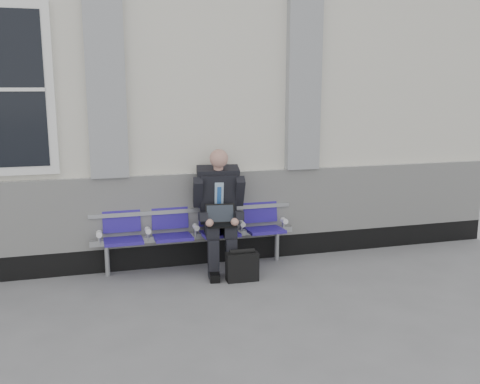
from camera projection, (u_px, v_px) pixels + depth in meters
name	position (u px, v px, depth m)	size (l,w,h in m)	color
bench	(195.00, 225.00, 6.77)	(2.60, 0.47, 0.91)	#9EA0A3
businessman	(219.00, 206.00, 6.66)	(0.67, 0.89, 1.53)	black
briefcase	(242.00, 266.00, 6.36)	(0.39, 0.18, 0.39)	black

